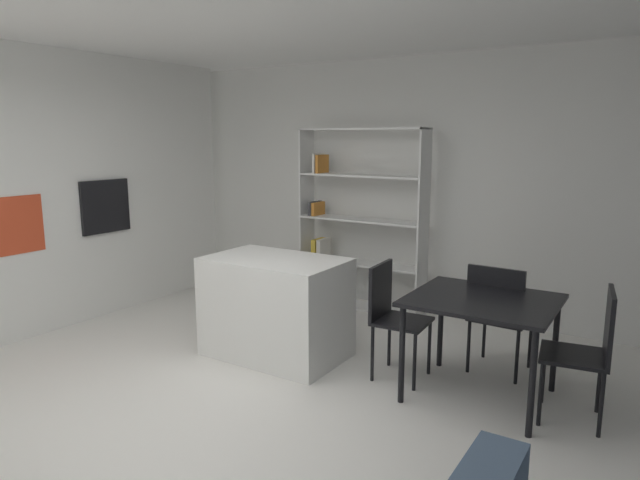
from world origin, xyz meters
TOP-DOWN VIEW (x-y plane):
  - ground_plane at (0.00, 0.00)m, footprint 8.79×8.79m
  - back_partition at (0.00, 3.01)m, footprint 6.40×0.06m
  - built_in_oven at (-2.50, 1.02)m, footprint 0.06×0.58m
  - kitchen_island at (-0.24, 1.03)m, footprint 1.20×0.76m
  - open_bookshelf at (-0.38, 2.71)m, footprint 1.50×0.30m
  - dining_table at (1.54, 1.19)m, footprint 1.03×0.92m
  - dining_chair_island_side at (0.82, 1.18)m, footprint 0.43×0.43m
  - dining_chair_far at (1.54, 1.66)m, footprint 0.47×0.47m
  - dining_chair_window_side at (2.28, 1.20)m, footprint 0.48×0.49m

SIDE VIEW (x-z plane):
  - ground_plane at x=0.00m, z-range 0.00..0.00m
  - kitchen_island at x=-0.24m, z-range 0.00..0.89m
  - dining_chair_far at x=1.54m, z-range 0.09..1.01m
  - dining_chair_window_side at x=2.28m, z-range 0.09..1.03m
  - dining_chair_island_side at x=0.82m, z-range 0.09..1.02m
  - dining_table at x=1.54m, z-range 0.31..1.07m
  - open_bookshelf at x=-0.38m, z-range -0.03..2.00m
  - built_in_oven at x=-2.50m, z-range 0.91..1.48m
  - back_partition at x=0.00m, z-range 0.00..2.79m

